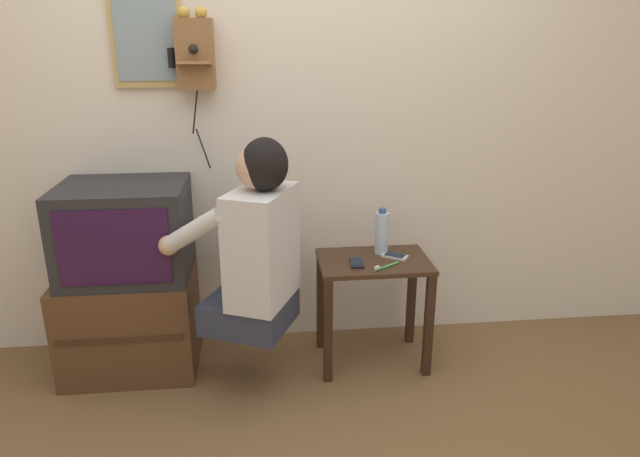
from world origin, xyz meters
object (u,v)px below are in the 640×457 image
framed_picture (146,38)px  person (256,244)px  cell_phone_held (357,263)px  toothbrush (385,267)px  water_bottle (382,232)px  television (125,230)px  wall_phone_antique (195,52)px  cell_phone_spare (395,256)px

framed_picture → person: bearing=-45.9°
cell_phone_held → toothbrush: toothbrush is taller
person → water_bottle: 0.67m
television → wall_phone_antique: wall_phone_antique is taller
person → cell_phone_held: size_ratio=6.85×
toothbrush → framed_picture: bearing=34.8°
television → toothbrush: size_ratio=4.29×
person → cell_phone_spare: 0.72m
person → water_bottle: person is taller
cell_phone_spare → water_bottle: size_ratio=0.59×
television → cell_phone_spare: 1.29m
toothbrush → cell_phone_held: bearing=29.3°
cell_phone_held → toothbrush: size_ratio=0.94×
cell_phone_held → person: bearing=-161.5°
framed_picture → cell_phone_held: (0.94, -0.36, -1.01)m
person → television: size_ratio=1.50×
television → wall_phone_antique: bearing=26.2°
water_bottle → toothbrush: 0.22m
person → toothbrush: 0.62m
person → toothbrush: (0.59, 0.07, -0.16)m
television → cell_phone_held: (1.08, -0.13, -0.16)m
television → wall_phone_antique: size_ratio=0.78×
cell_phone_spare → cell_phone_held: bearing=143.0°
person → television: bearing=90.5°
person → framed_picture: (-0.47, 0.48, 0.85)m
wall_phone_antique → water_bottle: size_ratio=3.20×
television → cell_phone_held: 1.10m
toothbrush → water_bottle: bearing=-40.3°
framed_picture → toothbrush: size_ratio=3.27×
cell_phone_spare → television: bearing=122.0°
wall_phone_antique → cell_phone_held: bearing=-23.3°
framed_picture → toothbrush: bearing=-21.5°
framed_picture → cell_phone_spare: framed_picture is taller
cell_phone_held → water_bottle: 0.22m
wall_phone_antique → cell_phone_held: wall_phone_antique is taller
framed_picture → cell_phone_spare: 1.55m
cell_phone_held → cell_phone_spare: size_ratio=0.94×
wall_phone_antique → framed_picture: size_ratio=1.68×
television → cell_phone_held: size_ratio=4.56×
water_bottle → toothbrush: water_bottle is taller
television → cell_phone_held: bearing=-7.1°
person → cell_phone_spare: person is taller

